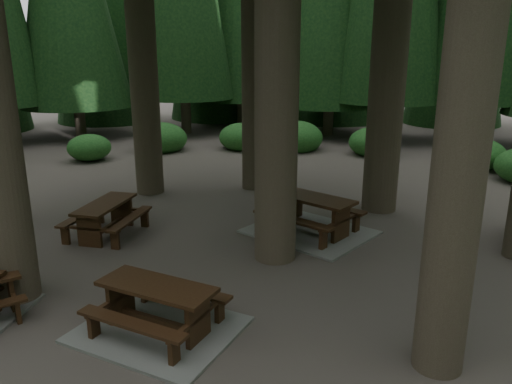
% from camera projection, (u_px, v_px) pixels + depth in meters
% --- Properties ---
extents(ground, '(80.00, 80.00, 0.00)m').
position_uv_depth(ground, '(235.00, 255.00, 10.37)').
color(ground, '#554C45').
rests_on(ground, ground).
extents(picnic_table_a, '(2.49, 2.14, 0.78)m').
position_uv_depth(picnic_table_a, '(158.00, 316.00, 7.52)').
color(picnic_table_a, gray).
rests_on(picnic_table_a, ground).
extents(picnic_table_b, '(1.65, 1.95, 0.78)m').
position_uv_depth(picnic_table_b, '(106.00, 214.00, 11.34)').
color(picnic_table_b, '#351A10').
rests_on(picnic_table_b, ground).
extents(picnic_table_c, '(3.21, 2.95, 0.89)m').
position_uv_depth(picnic_table_c, '(310.00, 220.00, 11.53)').
color(picnic_table_c, gray).
rests_on(picnic_table_c, ground).
extents(shrub_ring, '(23.86, 24.64, 1.49)m').
position_uv_depth(shrub_ring, '(279.00, 229.00, 10.69)').
color(shrub_ring, '#1F5B20').
rests_on(shrub_ring, ground).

